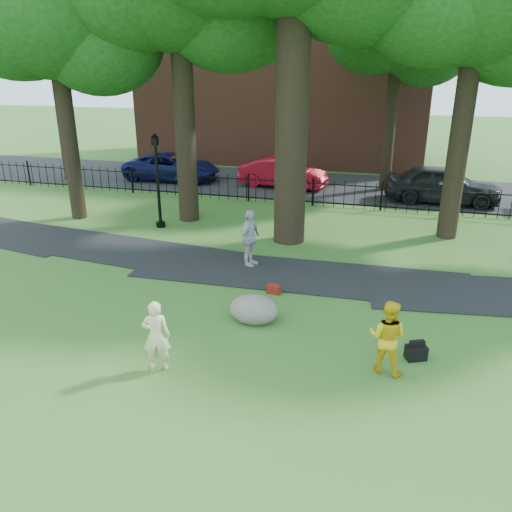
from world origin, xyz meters
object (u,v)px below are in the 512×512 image
(boulder, at_px, (254,307))
(lamppost, at_px, (158,182))
(woman, at_px, (156,336))
(red_sedan, at_px, (283,173))
(man, at_px, (387,337))

(boulder, bearing_deg, lamppost, 131.24)
(woman, xyz_separation_m, red_sedan, (-1.22, 16.91, -0.03))
(boulder, xyz_separation_m, red_sedan, (-2.55, 14.35, 0.38))
(man, height_order, lamppost, lamppost)
(red_sedan, bearing_deg, lamppost, 165.45)
(boulder, distance_m, red_sedan, 14.59)
(woman, height_order, lamppost, lamppost)
(boulder, bearing_deg, man, -23.23)
(woman, height_order, boulder, woman)
(lamppost, bearing_deg, man, -47.98)
(woman, distance_m, red_sedan, 16.95)
(boulder, relative_size, lamppost, 0.34)
(woman, distance_m, boulder, 2.91)
(man, bearing_deg, boulder, -10.41)
(man, distance_m, lamppost, 11.79)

